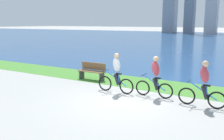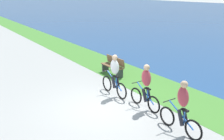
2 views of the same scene
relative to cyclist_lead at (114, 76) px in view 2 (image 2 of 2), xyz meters
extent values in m
plane|color=#9E9E99|center=(0.80, -0.97, -0.84)|extent=(300.00, 300.00, 0.00)
cube|color=#478433|center=(0.80, 2.09, -0.84)|extent=(120.00, 2.42, 0.01)
torus|color=black|center=(-0.57, 0.00, -0.51)|extent=(0.67, 0.06, 0.67)
torus|color=black|center=(0.49, 0.00, -0.51)|extent=(0.67, 0.06, 0.67)
cylinder|color=blue|center=(-0.01, 0.00, -0.22)|extent=(1.03, 0.04, 0.62)
cylinder|color=blue|center=(0.12, 0.00, -0.27)|extent=(0.04, 0.04, 0.48)
cube|color=black|center=(0.12, 0.00, 0.00)|extent=(0.24, 0.10, 0.05)
cylinder|color=black|center=(-0.52, 0.00, 0.08)|extent=(0.03, 0.52, 0.03)
ellipsoid|color=white|center=(0.02, 0.00, 0.38)|extent=(0.40, 0.36, 0.65)
sphere|color=#D8AD84|center=(0.02, 0.00, 0.76)|extent=(0.22, 0.22, 0.22)
cylinder|color=#26262D|center=(0.07, -0.10, -0.24)|extent=(0.27, 0.11, 0.49)
cylinder|color=#26262D|center=(0.07, 0.10, -0.24)|extent=(0.27, 0.11, 0.49)
torus|color=black|center=(1.14, 0.21, -0.53)|extent=(0.63, 0.06, 0.63)
torus|color=black|center=(2.11, 0.21, -0.53)|extent=(0.63, 0.06, 0.63)
cylinder|color=blue|center=(1.65, 0.21, -0.25)|extent=(0.94, 0.04, 0.60)
cylinder|color=blue|center=(1.77, 0.21, -0.30)|extent=(0.04, 0.04, 0.46)
cube|color=black|center=(1.77, 0.21, -0.04)|extent=(0.24, 0.10, 0.05)
cylinder|color=black|center=(1.19, 0.21, 0.04)|extent=(0.03, 0.52, 0.03)
ellipsoid|color=#BF3F4C|center=(1.68, 0.21, 0.34)|extent=(0.40, 0.36, 0.65)
sphere|color=#D8AD84|center=(1.68, 0.21, 0.72)|extent=(0.22, 0.22, 0.22)
cylinder|color=#26262D|center=(1.72, 0.11, -0.28)|extent=(0.27, 0.11, 0.49)
cylinder|color=#26262D|center=(1.72, 0.31, -0.28)|extent=(0.27, 0.11, 0.49)
torus|color=black|center=(3.00, -0.03, -0.53)|extent=(0.63, 0.06, 0.63)
torus|color=black|center=(4.04, -0.03, -0.53)|extent=(0.63, 0.06, 0.63)
cylinder|color=blue|center=(3.55, -0.03, -0.24)|extent=(1.01, 0.04, 0.60)
cylinder|color=blue|center=(3.68, -0.03, -0.29)|extent=(0.04, 0.04, 0.47)
cube|color=black|center=(3.68, -0.03, -0.04)|extent=(0.24, 0.10, 0.05)
cylinder|color=black|center=(3.05, -0.03, 0.04)|extent=(0.03, 0.52, 0.03)
ellipsoid|color=#BF3F4C|center=(3.57, -0.03, 0.34)|extent=(0.40, 0.36, 0.65)
sphere|color=#D8AD84|center=(3.57, -0.03, 0.72)|extent=(0.22, 0.22, 0.22)
cylinder|color=#26262D|center=(3.63, -0.13, -0.28)|extent=(0.27, 0.11, 0.49)
cylinder|color=#26262D|center=(3.63, 0.07, -0.28)|extent=(0.27, 0.11, 0.49)
cube|color=brown|center=(-2.32, 1.44, -0.39)|extent=(1.50, 0.45, 0.04)
cube|color=brown|center=(-2.32, 1.64, -0.14)|extent=(1.50, 0.11, 0.40)
cube|color=#38383D|center=(-1.67, 1.44, -0.62)|extent=(0.08, 0.37, 0.45)
cube|color=#38383D|center=(-2.97, 1.44, -0.62)|extent=(0.08, 0.37, 0.45)
camera|label=1|loc=(5.09, -8.95, 2.13)|focal=39.64mm
camera|label=2|loc=(8.24, -5.65, 3.31)|focal=41.93mm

